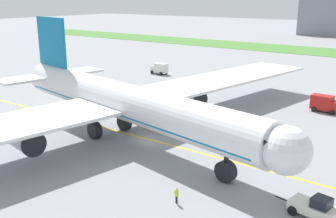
% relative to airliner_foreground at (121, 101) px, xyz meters
% --- Properties ---
extents(ground_plane, '(600.00, 600.00, 0.00)m').
position_rel_airliner_foreground_xyz_m(ground_plane, '(3.58, 1.52, -5.53)').
color(ground_plane, gray).
rests_on(ground_plane, ground).
extents(apron_taxi_line, '(280.00, 0.36, 0.01)m').
position_rel_airliner_foreground_xyz_m(apron_taxi_line, '(3.58, 2.03, -5.53)').
color(apron_taxi_line, yellow).
rests_on(apron_taxi_line, ground).
extents(airliner_foreground, '(55.08, 89.51, 16.29)m').
position_rel_airliner_foreground_xyz_m(airliner_foreground, '(0.00, 0.00, 0.00)').
color(airliner_foreground, white).
rests_on(airliner_foreground, ground).
extents(pushback_tug, '(6.22, 3.08, 2.22)m').
position_rel_airliner_foreground_xyz_m(pushback_tug, '(28.50, -5.07, -4.52)').
color(pushback_tug, white).
rests_on(pushback_tug, ground).
extents(ground_crew_wingwalker_port, '(0.53, 0.40, 1.65)m').
position_rel_airliner_foreground_xyz_m(ground_crew_wingwalker_port, '(16.77, -10.40, -4.53)').
color(ground_crew_wingwalker_port, black).
rests_on(ground_crew_wingwalker_port, ground).
extents(ground_crew_marshaller_front, '(0.44, 0.50, 1.65)m').
position_rel_airliner_foreground_xyz_m(ground_crew_marshaller_front, '(-8.46, -9.35, -4.53)').
color(ground_crew_marshaller_front, black).
rests_on(ground_crew_marshaller_front, ground).
extents(service_truck_baggage_loader, '(4.53, 2.36, 2.88)m').
position_rel_airliner_foreground_xyz_m(service_truck_baggage_loader, '(-24.99, 41.63, -3.99)').
color(service_truck_baggage_loader, white).
rests_on(service_truck_baggage_loader, ground).
extents(service_truck_catering_van, '(4.86, 2.70, 2.93)m').
position_rel_airliner_foreground_xyz_m(service_truck_catering_van, '(19.44, 31.02, -3.97)').
color(service_truck_catering_van, '#B21E19').
rests_on(service_truck_catering_van, ground).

